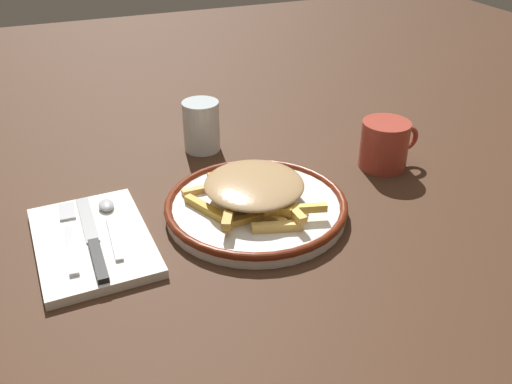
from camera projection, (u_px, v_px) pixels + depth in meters
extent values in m
plane|color=#412818|center=(256.00, 214.00, 0.84)|extent=(2.60, 2.60, 0.00)
cylinder|color=white|center=(256.00, 209.00, 0.83)|extent=(0.27, 0.27, 0.02)
torus|color=maroon|center=(256.00, 204.00, 0.83)|extent=(0.27, 0.27, 0.01)
cube|color=#E6C550|center=(296.00, 209.00, 0.78)|extent=(0.09, 0.03, 0.01)
cube|color=#E2AA58|center=(275.00, 176.00, 0.89)|extent=(0.01, 0.08, 0.01)
cube|color=#D08A3F|center=(261.00, 200.00, 0.82)|extent=(0.08, 0.04, 0.01)
cube|color=#F3BA57|center=(273.00, 186.00, 0.86)|extent=(0.05, 0.09, 0.01)
cube|color=#DEA658|center=(258.00, 202.00, 0.82)|extent=(0.08, 0.07, 0.01)
cube|color=gold|center=(261.00, 189.00, 0.83)|extent=(0.06, 0.07, 0.01)
cube|color=gold|center=(229.00, 211.00, 0.77)|extent=(0.05, 0.08, 0.01)
cube|color=#E3B159|center=(268.00, 216.00, 0.79)|extent=(0.04, 0.06, 0.01)
cube|color=gold|center=(210.00, 212.00, 0.80)|extent=(0.05, 0.09, 0.01)
cube|color=gold|center=(220.00, 187.00, 0.83)|extent=(0.01, 0.08, 0.01)
cube|color=gold|center=(250.00, 203.00, 0.80)|extent=(0.06, 0.04, 0.01)
cube|color=#F7B95E|center=(263.00, 202.00, 0.82)|extent=(0.08, 0.07, 0.01)
cube|color=gold|center=(257.00, 189.00, 0.83)|extent=(0.05, 0.08, 0.01)
cube|color=#E5A353|center=(201.00, 189.00, 0.85)|extent=(0.06, 0.01, 0.01)
cube|color=gold|center=(226.00, 182.00, 0.87)|extent=(0.06, 0.07, 0.01)
cube|color=#ECC561|center=(274.00, 228.00, 0.76)|extent=(0.07, 0.03, 0.01)
cube|color=gold|center=(274.00, 200.00, 0.83)|extent=(0.03, 0.08, 0.01)
cube|color=#EDA147|center=(255.00, 184.00, 0.87)|extent=(0.03, 0.09, 0.01)
cube|color=#EBBD56|center=(293.00, 210.00, 0.78)|extent=(0.01, 0.06, 0.01)
cube|color=gold|center=(254.00, 217.00, 0.79)|extent=(0.09, 0.02, 0.01)
cube|color=gold|center=(275.00, 193.00, 0.84)|extent=(0.04, 0.09, 0.01)
cube|color=gold|center=(250.00, 190.00, 0.83)|extent=(0.03, 0.07, 0.01)
cube|color=gold|center=(266.00, 208.00, 0.78)|extent=(0.06, 0.06, 0.01)
ellipsoid|color=tan|center=(256.00, 184.00, 0.82)|extent=(0.18, 0.18, 0.02)
cube|color=#2A7034|center=(233.00, 182.00, 0.81)|extent=(0.00, 0.00, 0.00)
cube|color=#36601F|center=(241.00, 172.00, 0.84)|extent=(0.00, 0.00, 0.00)
cube|color=#2F6126|center=(260.00, 185.00, 0.81)|extent=(0.00, 0.00, 0.00)
cube|color=#267128|center=(246.00, 199.00, 0.77)|extent=(0.00, 0.00, 0.00)
cube|color=#2E582C|center=(274.00, 180.00, 0.82)|extent=(0.00, 0.00, 0.00)
cube|color=white|center=(93.00, 241.00, 0.76)|extent=(0.16, 0.23, 0.01)
cube|color=silver|center=(72.00, 250.00, 0.73)|extent=(0.02, 0.11, 0.00)
cube|color=silver|center=(67.00, 212.00, 0.81)|extent=(0.02, 0.04, 0.00)
cube|color=black|center=(98.00, 260.00, 0.71)|extent=(0.01, 0.09, 0.01)
cube|color=silver|center=(87.00, 219.00, 0.80)|extent=(0.02, 0.12, 0.00)
cube|color=silver|center=(114.00, 238.00, 0.76)|extent=(0.01, 0.10, 0.00)
ellipsoid|color=silver|center=(106.00, 205.00, 0.82)|extent=(0.02, 0.03, 0.01)
cylinder|color=silver|center=(201.00, 126.00, 1.00)|extent=(0.07, 0.07, 0.09)
cylinder|color=#AE4030|center=(384.00, 145.00, 0.94)|extent=(0.08, 0.08, 0.08)
torus|color=#AE4030|center=(407.00, 138.00, 0.96)|extent=(0.04, 0.01, 0.04)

